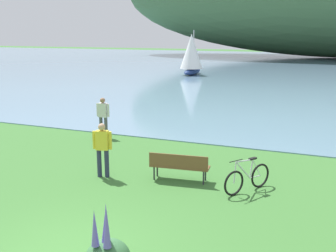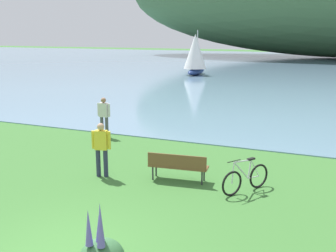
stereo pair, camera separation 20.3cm
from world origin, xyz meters
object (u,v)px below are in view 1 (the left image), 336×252
Objects in this scene: sailboat_mid_bay at (192,54)px; person_on_the_grass at (102,147)px; bicycle_leaning_near_bench at (247,178)px; person_at_shoreline at (103,115)px; park_bench_near_camera at (179,165)px.

person_on_the_grass is at bearing -76.27° from sailboat_mid_bay.
bicycle_leaning_near_bench is at bearing -68.28° from sailboat_mid_bay.
bicycle_leaning_near_bench is 7.92m from person_at_shoreline.
sailboat_mid_bay is (-11.68, 29.32, 1.82)m from bicycle_leaning_near_bench.
park_bench_near_camera is at bearing 179.01° from bicycle_leaning_near_bench.
person_on_the_grass reaches higher than bicycle_leaning_near_bench.
person_at_shoreline is 4.97m from person_on_the_grass.
bicycle_leaning_near_bench is 4.46m from person_on_the_grass.
person_at_shoreline is 1.00× the size of person_on_the_grass.
person_on_the_grass is (-2.33, -0.53, 0.46)m from park_bench_near_camera.
person_on_the_grass is at bearing -173.61° from bicycle_leaning_near_bench.
bicycle_leaning_near_bench is 0.89× the size of person_at_shoreline.
person_at_shoreline reaches higher than park_bench_near_camera.
person_at_shoreline and person_on_the_grass have the same top height.
person_at_shoreline reaches higher than bicycle_leaning_near_bench.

